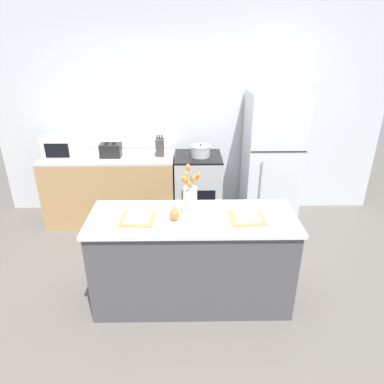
# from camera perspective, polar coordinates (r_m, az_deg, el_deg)

# --- Properties ---
(ground_plane) EXTENTS (10.00, 10.00, 0.00)m
(ground_plane) POSITION_cam_1_polar(r_m,az_deg,el_deg) (3.47, 0.07, -17.18)
(ground_plane) COLOR #59544F
(back_wall) EXTENTS (5.20, 0.08, 2.70)m
(back_wall) POSITION_cam_1_polar(r_m,az_deg,el_deg) (4.69, -0.34, 12.67)
(back_wall) COLOR silver
(back_wall) RESTS_ON ground_plane
(kitchen_island) EXTENTS (1.80, 0.66, 0.89)m
(kitchen_island) POSITION_cam_1_polar(r_m,az_deg,el_deg) (3.19, 0.07, -11.16)
(kitchen_island) COLOR #4C4C51
(kitchen_island) RESTS_ON ground_plane
(back_counter) EXTENTS (1.68, 0.60, 0.91)m
(back_counter) POSITION_cam_1_polar(r_m,az_deg,el_deg) (4.70, -13.31, 0.53)
(back_counter) COLOR tan
(back_counter) RESTS_ON ground_plane
(stove_range) EXTENTS (0.60, 0.61, 0.91)m
(stove_range) POSITION_cam_1_polar(r_m,az_deg,el_deg) (4.59, 0.99, 0.63)
(stove_range) COLOR #B2B5B7
(stove_range) RESTS_ON ground_plane
(refrigerator) EXTENTS (0.68, 0.67, 1.72)m
(refrigerator) POSITION_cam_1_polar(r_m,az_deg,el_deg) (4.57, 13.06, 5.32)
(refrigerator) COLOR silver
(refrigerator) RESTS_ON ground_plane
(flower_vase) EXTENTS (0.17, 0.19, 0.44)m
(flower_vase) POSITION_cam_1_polar(r_m,az_deg,el_deg) (2.91, -0.35, -0.91)
(flower_vase) COLOR silver
(flower_vase) RESTS_ON kitchen_island
(pear_figurine) EXTENTS (0.09, 0.09, 0.14)m
(pear_figurine) POSITION_cam_1_polar(r_m,az_deg,el_deg) (2.88, -2.94, -3.72)
(pear_figurine) COLOR #C66B33
(pear_figurine) RESTS_ON kitchen_island
(plate_setting_left) EXTENTS (0.31, 0.31, 0.02)m
(plate_setting_left) POSITION_cam_1_polar(r_m,az_deg,el_deg) (2.95, -9.00, -4.30)
(plate_setting_left) COLOR olive
(plate_setting_left) RESTS_ON kitchen_island
(plate_setting_right) EXTENTS (0.31, 0.31, 0.02)m
(plate_setting_right) POSITION_cam_1_polar(r_m,az_deg,el_deg) (2.96, 9.13, -4.16)
(plate_setting_right) COLOR olive
(plate_setting_right) RESTS_ON kitchen_island
(toaster) EXTENTS (0.28, 0.18, 0.17)m
(toaster) POSITION_cam_1_polar(r_m,az_deg,el_deg) (4.48, -13.39, 6.78)
(toaster) COLOR black
(toaster) RESTS_ON back_counter
(cooking_pot) EXTENTS (0.25, 0.25, 0.17)m
(cooking_pot) POSITION_cam_1_polar(r_m,az_deg,el_deg) (4.38, 1.42, 6.85)
(cooking_pot) COLOR #B2B5B7
(cooking_pot) RESTS_ON stove_range
(microwave) EXTENTS (0.48, 0.37, 0.27)m
(microwave) POSITION_cam_1_polar(r_m,az_deg,el_deg) (4.64, -20.38, 7.16)
(microwave) COLOR white
(microwave) RESTS_ON back_counter
(knife_block) EXTENTS (0.10, 0.14, 0.27)m
(knife_block) POSITION_cam_1_polar(r_m,az_deg,el_deg) (4.42, -5.38, 7.44)
(knife_block) COLOR #3D3833
(knife_block) RESTS_ON back_counter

